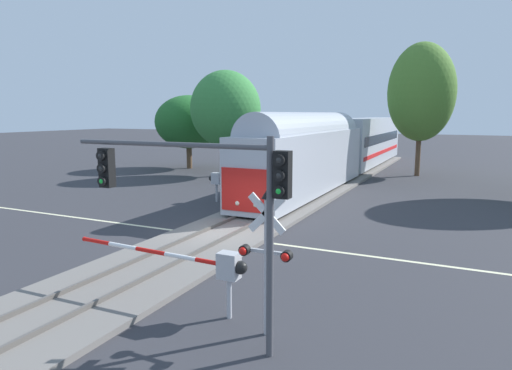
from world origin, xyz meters
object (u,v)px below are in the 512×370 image
oak_behind_train (226,109)px  pine_left_background (188,122)px  crossing_signal_mast (266,248)px  elm_centre_background (421,92)px  commuter_train (343,145)px  crossing_gate_near (209,264)px  traffic_signal_near_right (204,187)px  crossing_gate_far (224,179)px

oak_behind_train → pine_left_background: bearing=151.3°
crossing_signal_mast → elm_centre_background: elm_centre_background is taller
commuter_train → oak_behind_train: bearing=-161.5°
crossing_gate_near → traffic_signal_near_right: traffic_signal_near_right is taller
crossing_signal_mast → elm_centre_background: 32.47m
oak_behind_train → commuter_train: bearing=18.5°
crossing_signal_mast → crossing_gate_far: crossing_signal_mast is taller
traffic_signal_near_right → crossing_gate_far: bearing=117.9°
elm_centre_background → pine_left_background: size_ratio=1.59×
crossing_gate_near → traffic_signal_near_right: 2.79m
pine_left_background → elm_centre_background: bearing=10.6°
commuter_train → elm_centre_background: (5.63, 4.09, 4.38)m
elm_centre_background → crossing_gate_near: bearing=-93.6°
crossing_gate_near → oak_behind_train: 28.01m
commuter_train → pine_left_background: bearing=179.5°
crossing_gate_near → crossing_gate_far: bearing=117.8°
pine_left_background → commuter_train: bearing=-0.5°
crossing_gate_far → elm_centre_background: (9.32, 17.75, 5.76)m
traffic_signal_near_right → pine_left_background: (-19.77, 29.01, 0.82)m
oak_behind_train → elm_centre_background: 16.76m
crossing_gate_near → pine_left_background: bearing=124.5°
traffic_signal_near_right → pine_left_background: 35.12m
traffic_signal_near_right → oak_behind_train: oak_behind_train is taller
crossing_gate_far → commuter_train: bearing=74.9°
crossing_gate_near → traffic_signal_near_right: size_ratio=0.98×
commuter_train → oak_behind_train: (-9.42, -3.15, 2.97)m
crossing_gate_near → traffic_signal_near_right: (0.72, -1.33, 2.34)m
commuter_train → crossing_signal_mast: (5.52, -28.00, -0.57)m
commuter_train → crossing_gate_near: size_ratio=6.85×
oak_behind_train → elm_centre_background: bearing=25.7°
commuter_train → crossing_signal_mast: size_ratio=10.72×
crossing_gate_far → oak_behind_train: oak_behind_train is taller
traffic_signal_near_right → elm_centre_background: 33.17m
traffic_signal_near_right → elm_centre_background: elm_centre_background is taller
crossing_gate_far → pine_left_background: 18.38m
crossing_gate_far → pine_left_background: pine_left_background is taller
traffic_signal_near_right → oak_behind_train: bearing=118.2°
crossing_gate_near → pine_left_background: pine_left_background is taller
commuter_train → elm_centre_background: 8.22m
crossing_gate_near → crossing_gate_far: size_ratio=1.05×
crossing_gate_near → crossing_signal_mast: crossing_signal_mast is taller
crossing_signal_mast → pine_left_background: (-20.94, 28.14, 2.33)m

